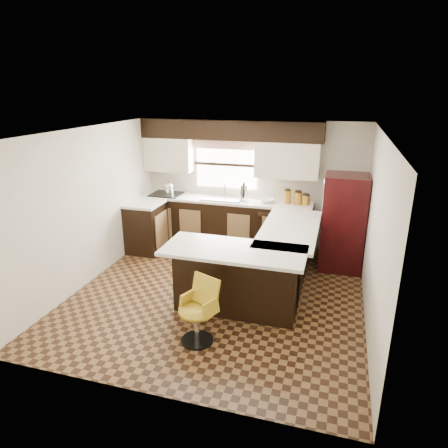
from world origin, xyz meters
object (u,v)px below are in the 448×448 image
(peninsula_long, at_px, (285,257))
(refrigerator, at_px, (343,223))
(bar_chair, at_px, (197,312))
(peninsula_return, at_px, (237,280))

(peninsula_long, xyz_separation_m, refrigerator, (0.83, 0.86, 0.36))
(peninsula_long, height_order, bar_chair, peninsula_long)
(peninsula_return, relative_size, refrigerator, 1.02)
(refrigerator, bearing_deg, peninsula_return, -126.43)
(peninsula_return, xyz_separation_m, refrigerator, (1.36, 1.84, 0.36))
(peninsula_return, height_order, bar_chair, peninsula_return)
(peninsula_long, relative_size, bar_chair, 2.39)
(peninsula_return, height_order, refrigerator, refrigerator)
(refrigerator, height_order, bar_chair, refrigerator)
(refrigerator, bearing_deg, peninsula_long, -133.92)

